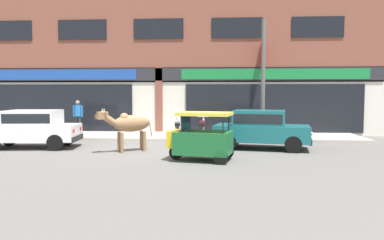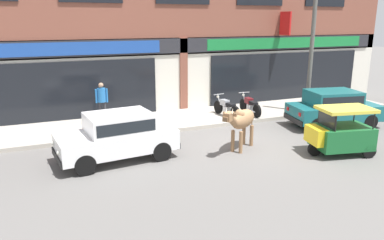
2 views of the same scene
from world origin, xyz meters
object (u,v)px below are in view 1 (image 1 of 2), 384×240
object	(u,v)px
cow	(129,124)
auto_rickshaw	(201,140)
car_0	(261,127)
motorcycle_0	(177,128)
car_1	(32,127)
utility_pole	(263,80)
pedestrian	(78,113)
motorcycle_1	(202,128)

from	to	relation	value
cow	auto_rickshaw	world-z (taller)	cow
car_0	motorcycle_0	bearing A→B (deg)	143.43
car_1	auto_rickshaw	xyz separation A→B (m)	(6.60, -2.21, -0.15)
car_0	utility_pole	world-z (taller)	utility_pole
utility_pole	auto_rickshaw	bearing A→B (deg)	-118.22
pedestrian	motorcycle_0	bearing A→B (deg)	-12.91
motorcycle_1	utility_pole	xyz separation A→B (m)	(2.61, -0.60, 2.14)
cow	car_1	xyz separation A→B (m)	(-3.94, 0.63, -0.19)
motorcycle_1	pedestrian	bearing A→B (deg)	168.89
auto_rickshaw	utility_pole	world-z (taller)	utility_pole
cow	auto_rickshaw	xyz separation A→B (m)	(2.66, -1.58, -0.35)
cow	car_0	xyz separation A→B (m)	(4.80, 1.03, -0.19)
car_0	auto_rickshaw	xyz separation A→B (m)	(-2.14, -2.61, -0.15)
motorcycle_1	car_0	bearing A→B (deg)	-47.16
pedestrian	utility_pole	size ratio (longest dim) A/B	0.32
auto_rickshaw	motorcycle_1	xyz separation A→B (m)	(-0.19, 5.12, -0.12)
cow	car_1	size ratio (longest dim) A/B	0.50
cow	car_1	bearing A→B (deg)	170.94
car_1	pedestrian	world-z (taller)	pedestrian
car_1	motorcycle_1	distance (m)	7.05
car_0	motorcycle_1	bearing A→B (deg)	132.84
motorcycle_0	utility_pole	size ratio (longest dim) A/B	0.36
car_0	car_1	distance (m)	8.75
car_0	pedestrian	distance (m)	9.29
motorcycle_1	cow	bearing A→B (deg)	-124.96
cow	auto_rickshaw	size ratio (longest dim) A/B	0.88
motorcycle_1	motorcycle_0	bearing A→B (deg)	177.13
cow	utility_pole	world-z (taller)	utility_pole
car_0	motorcycle_0	world-z (taller)	car_0
pedestrian	auto_rickshaw	bearing A→B (deg)	-44.86
cow	car_0	size ratio (longest dim) A/B	0.49
car_0	utility_pole	distance (m)	2.68
motorcycle_0	utility_pole	distance (m)	4.36
car_0	motorcycle_0	xyz separation A→B (m)	(-3.46, 2.56, -0.28)
cow	pedestrian	world-z (taller)	pedestrian
car_1	motorcycle_0	xyz separation A→B (m)	(5.28, 2.97, -0.28)
car_1	cow	bearing A→B (deg)	-9.06
auto_rickshaw	pedestrian	bearing A→B (deg)	135.14
car_0	pedestrian	size ratio (longest dim) A/B	2.37
motorcycle_1	auto_rickshaw	bearing A→B (deg)	-87.91
car_1	auto_rickshaw	world-z (taller)	auto_rickshaw
car_1	motorcycle_0	distance (m)	6.07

